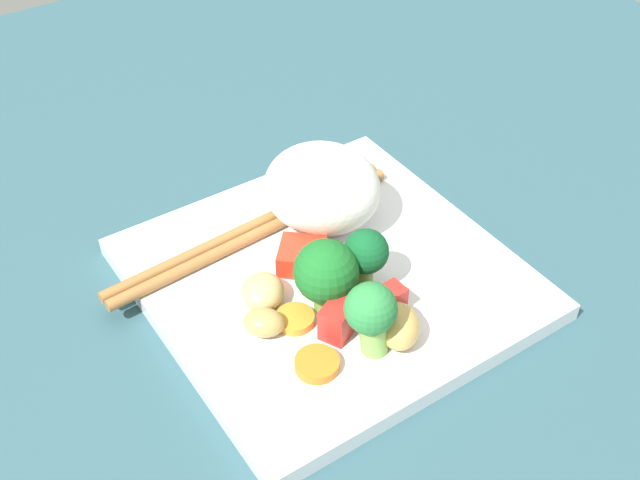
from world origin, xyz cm
name	(u,v)px	position (x,y,z in cm)	size (l,w,h in cm)	color
ground_plane	(328,295)	(0.00, 0.00, -1.00)	(110.00, 110.00, 2.00)	#2D515B
square_plate	(329,278)	(0.00, 0.00, 0.67)	(23.96, 23.96, 1.33)	white
rice_mound	(322,188)	(-4.64, 2.63, 4.48)	(8.48, 7.62, 6.30)	white
broccoli_floret_0	(326,273)	(2.46, -1.93, 4.15)	(4.26, 4.26, 5.07)	#6FA745
broccoli_floret_1	(366,254)	(2.61, 1.14, 4.33)	(3.01, 3.01, 4.75)	#75B64D
broccoli_floret_2	(371,314)	(7.31, -2.01, 4.64)	(3.24, 3.24, 5.47)	#83BB52
carrot_slice_0	(295,319)	(2.71, -4.53, 1.64)	(2.55, 2.55, 0.60)	orange
carrot_slice_1	(317,364)	(6.64, -5.47, 1.68)	(2.77, 2.77, 0.68)	orange
carrot_slice_2	(317,280)	(0.50, -1.34, 1.58)	(2.53, 2.53, 0.50)	orange
pepper_chunk_0	(338,320)	(5.02, -2.78, 2.52)	(2.25, 1.72, 2.38)	red
pepper_chunk_1	(389,301)	(5.35, 1.03, 2.33)	(2.03, 1.47, 1.99)	red
pepper_chunk_2	(302,256)	(-1.56, -1.19, 2.15)	(3.07, 3.11, 1.63)	red
chicken_piece_0	(262,291)	(-0.10, -5.29, 2.31)	(3.24, 2.85, 1.95)	tan
chicken_piece_1	(264,323)	(2.29, -6.57, 2.16)	(2.70, 2.13, 1.66)	tan
chicken_piece_2	(402,325)	(7.64, 0.23, 2.61)	(3.39, 2.66, 2.55)	tan
chicken_piece_4	(342,261)	(0.52, 0.72, 2.37)	(2.77, 2.27, 2.07)	tan
chopstick_pair	(253,231)	(-6.20, -2.35, 1.76)	(3.22, 23.72, 0.86)	#9C6A37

